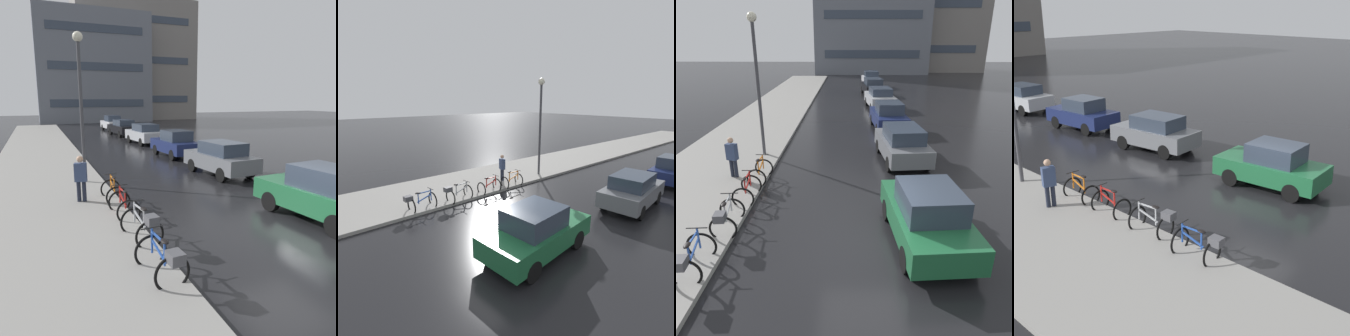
% 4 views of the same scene
% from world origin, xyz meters
% --- Properties ---
extents(ground_plane, '(140.00, 140.00, 0.00)m').
position_xyz_m(ground_plane, '(0.00, 0.00, 0.00)').
color(ground_plane, black).
extents(sidewalk_kerb, '(4.80, 60.00, 0.14)m').
position_xyz_m(sidewalk_kerb, '(-6.00, 10.00, 0.07)').
color(sidewalk_kerb, gray).
rests_on(sidewalk_kerb, ground).
extents(bicycle_nearest, '(0.84, 1.39, 0.96)m').
position_xyz_m(bicycle_nearest, '(-4.00, -1.08, 0.49)').
color(bicycle_nearest, black).
rests_on(bicycle_nearest, ground).
extents(bicycle_second, '(0.86, 1.42, 0.98)m').
position_xyz_m(bicycle_second, '(-3.84, 0.75, 0.50)').
color(bicycle_second, black).
rests_on(bicycle_second, ground).
extents(bicycle_third, '(0.76, 1.12, 0.95)m').
position_xyz_m(bicycle_third, '(-3.84, 2.71, 0.40)').
color(bicycle_third, black).
rests_on(bicycle_third, ground).
extents(bicycle_farthest, '(0.75, 1.13, 0.99)m').
position_xyz_m(bicycle_farthest, '(-3.80, 4.31, 0.41)').
color(bicycle_farthest, black).
rests_on(bicycle_farthest, ground).
extents(car_green, '(2.09, 4.00, 1.65)m').
position_xyz_m(car_green, '(1.66, 0.43, 0.81)').
color(car_green, '#1E6038').
rests_on(car_green, ground).
extents(car_grey, '(2.14, 4.04, 1.61)m').
position_xyz_m(car_grey, '(1.92, 6.69, 0.82)').
color(car_grey, slate).
rests_on(car_grey, ground).
extents(car_navy, '(2.03, 3.97, 1.65)m').
position_xyz_m(car_navy, '(1.91, 12.14, 0.81)').
color(car_navy, navy).
rests_on(car_navy, ground).
extents(car_silver, '(2.25, 4.17, 1.61)m').
position_xyz_m(car_silver, '(1.93, 18.44, 0.82)').
color(car_silver, '#B2B5BA').
rests_on(car_silver, ground).
extents(car_black, '(2.29, 4.56, 1.56)m').
position_xyz_m(car_black, '(1.80, 24.89, 0.79)').
color(car_black, black).
rests_on(car_black, ground).
extents(car_white, '(1.99, 3.97, 1.70)m').
position_xyz_m(car_white, '(1.92, 30.36, 0.84)').
color(car_white, silver).
rests_on(car_white, ground).
extents(pedestrian, '(0.45, 0.34, 1.72)m').
position_xyz_m(pedestrian, '(-4.86, 4.46, 0.97)').
color(pedestrian, '#1E2333').
rests_on(pedestrian, ground).
extents(streetlamp, '(0.40, 0.40, 6.14)m').
position_xyz_m(streetlamp, '(-4.37, 7.19, 3.98)').
color(streetlamp, '#424247').
rests_on(streetlamp, ground).
extents(building_facade_main, '(16.57, 8.43, 16.15)m').
position_xyz_m(building_facade_main, '(2.73, 46.68, 8.07)').
color(building_facade_main, slate).
rests_on(building_facade_main, ground).
extents(building_facade_side, '(19.93, 7.84, 19.39)m').
position_xyz_m(building_facade_side, '(10.45, 49.78, 9.69)').
color(building_facade_side, gray).
rests_on(building_facade_side, ground).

